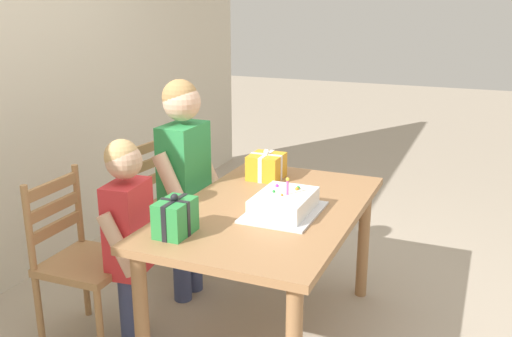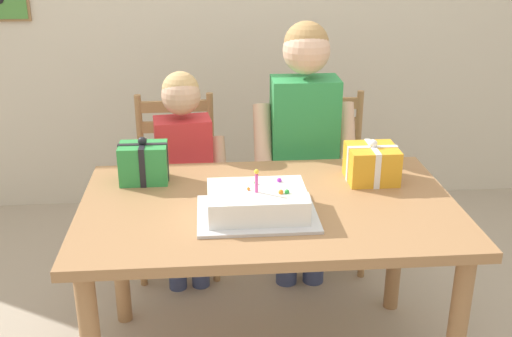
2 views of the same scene
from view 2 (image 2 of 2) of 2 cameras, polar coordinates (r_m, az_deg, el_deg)
The scene contains 9 objects.
back_wall at distance 3.95m, azimuth -1.51°, elevation 14.99°, with size 6.40×0.11×2.60m.
dining_table at distance 2.43m, azimuth 1.17°, elevation -5.34°, with size 1.45×0.90×0.76m.
birthday_cake at distance 2.27m, azimuth 0.09°, elevation -3.24°, with size 0.44×0.34×0.19m.
gift_box_red_large at distance 2.62m, azimuth 10.61°, elevation 0.45°, with size 0.21×0.20×0.18m.
gift_box_beside_cake at distance 2.60m, azimuth -10.31°, elevation 0.51°, with size 0.20×0.14×0.20m.
chair_left at distance 3.33m, azimuth -7.27°, elevation -1.37°, with size 0.43×0.43×0.92m.
chair_right at distance 3.38m, azimuth 6.35°, elevation -0.94°, with size 0.46×0.46×0.92m.
child_older at distance 2.98m, azimuth 4.45°, elevation 3.24°, with size 0.49×0.28×1.35m.
child_younger at distance 2.99m, azimuth -6.65°, elevation 0.48°, with size 0.43×0.25×1.13m.
Camera 2 is at (-0.23, -2.15, 1.77)m, focal length 43.41 mm.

